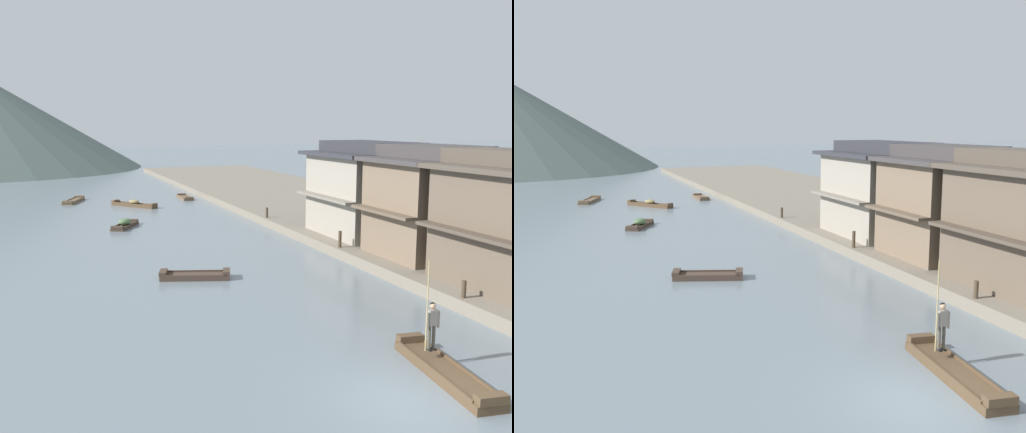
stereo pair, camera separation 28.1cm
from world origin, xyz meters
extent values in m
plane|color=slate|center=(0.00, 0.00, 0.00)|extent=(400.00, 400.00, 0.00)
cube|color=slate|center=(15.48, 30.00, 0.30)|extent=(18.00, 110.00, 0.59)
cube|color=brown|center=(1.92, 0.99, 0.14)|extent=(1.68, 5.05, 0.29)
cube|color=brown|center=(1.60, -1.31, 0.41)|extent=(0.96, 0.48, 0.26)
cube|color=brown|center=(2.23, 3.30, 0.41)|extent=(0.96, 0.48, 0.26)
cube|color=brown|center=(2.38, 0.93, 0.33)|extent=(0.68, 4.43, 0.08)
cube|color=brown|center=(1.45, 1.06, 0.33)|extent=(0.68, 4.43, 0.08)
cube|color=black|center=(2.14, 1.88, 0.57)|extent=(0.11, 0.22, 0.05)
cylinder|color=#4C473D|center=(2.13, 1.92, 0.98)|extent=(0.11, 0.11, 0.78)
cube|color=black|center=(1.96, 1.88, 0.57)|extent=(0.11, 0.22, 0.05)
cylinder|color=#4C473D|center=(1.95, 1.92, 0.98)|extent=(0.11, 0.11, 0.78)
cube|color=gray|center=(2.04, 1.92, 1.63)|extent=(0.33, 0.21, 0.52)
cylinder|color=gray|center=(2.26, 1.87, 1.56)|extent=(0.08, 0.08, 0.56)
cylinder|color=gray|center=(1.84, 1.85, 1.56)|extent=(0.08, 0.08, 0.56)
sphere|color=tan|center=(2.04, 1.92, 2.03)|extent=(0.20, 0.20, 0.20)
sphere|color=black|center=(2.04, 1.93, 2.05)|extent=(0.18, 0.18, 0.18)
cylinder|color=tan|center=(1.75, 1.81, 2.08)|extent=(0.04, 0.04, 3.00)
cube|color=#423328|center=(-3.83, 31.51, 0.10)|extent=(2.53, 3.57, 0.20)
cube|color=#423328|center=(-3.08, 32.93, 0.29)|extent=(0.97, 0.74, 0.18)
cube|color=#423328|center=(-4.58, 30.10, 0.29)|extent=(0.97, 0.74, 0.18)
cube|color=#423328|center=(-4.24, 31.73, 0.24)|extent=(1.48, 2.69, 0.08)
cube|color=#423328|center=(-3.42, 31.30, 0.24)|extent=(1.48, 2.69, 0.08)
ellipsoid|color=#4C6B42|center=(-3.83, 31.51, 0.45)|extent=(1.40, 1.55, 0.50)
cube|color=#423328|center=(-2.50, 15.12, 0.12)|extent=(3.70, 2.12, 0.23)
cube|color=#423328|center=(-0.96, 14.63, 0.34)|extent=(0.64, 1.06, 0.21)
cube|color=#423328|center=(-4.04, 15.60, 0.34)|extent=(0.64, 1.06, 0.21)
cube|color=#423328|center=(-2.34, 15.61, 0.27)|extent=(2.91, 0.99, 0.08)
cube|color=#423328|center=(-2.65, 14.63, 0.27)|extent=(2.91, 0.99, 0.08)
cube|color=brown|center=(-1.42, 42.85, 0.13)|extent=(3.91, 4.62, 0.26)
cube|color=brown|center=(-2.94, 44.77, 0.37)|extent=(0.84, 0.77, 0.23)
cube|color=brown|center=(0.09, 40.93, 0.37)|extent=(0.84, 0.77, 0.23)
cube|color=brown|center=(-1.73, 42.60, 0.30)|extent=(2.98, 3.73, 0.08)
cube|color=brown|center=(-1.11, 43.09, 0.30)|extent=(2.98, 3.73, 0.08)
ellipsoid|color=olive|center=(-1.42, 42.85, 0.47)|extent=(1.30, 1.35, 0.43)
cube|color=brown|center=(4.60, 47.09, 0.10)|extent=(1.07, 3.70, 0.20)
cube|color=brown|center=(4.59, 48.79, 0.29)|extent=(0.96, 0.36, 0.18)
cube|color=brown|center=(4.60, 45.39, 0.29)|extent=(0.96, 0.36, 0.18)
cube|color=brown|center=(4.10, 47.09, 0.24)|extent=(0.08, 3.20, 0.08)
cube|color=brown|center=(5.09, 47.09, 0.24)|extent=(0.08, 3.20, 0.08)
cube|color=brown|center=(-6.74, 48.24, 0.11)|extent=(2.48, 4.62, 0.22)
cube|color=brown|center=(-7.43, 46.24, 0.32)|extent=(1.02, 0.65, 0.20)
cube|color=brown|center=(-6.05, 50.23, 0.32)|extent=(1.02, 0.65, 0.20)
cube|color=brown|center=(-6.27, 48.08, 0.26)|extent=(1.39, 3.83, 0.08)
cube|color=brown|center=(-7.20, 48.40, 0.26)|extent=(1.39, 3.83, 0.08)
cube|color=#4D4135|center=(7.38, 6.74, 3.19)|extent=(0.70, 6.30, 0.16)
cube|color=#75604C|center=(10.46, 13.37, 3.19)|extent=(5.46, 5.34, 5.20)
cube|color=brown|center=(7.38, 13.37, 3.19)|extent=(0.70, 5.34, 0.16)
cube|color=#3D3838|center=(10.46, 13.37, 5.91)|extent=(6.36, 6.24, 0.24)
cube|color=#3D3838|center=(10.46, 13.37, 6.38)|extent=(3.27, 6.24, 0.70)
cube|color=gray|center=(10.67, 20.15, 3.19)|extent=(5.88, 6.88, 5.20)
cube|color=gray|center=(7.38, 20.15, 3.19)|extent=(0.70, 6.88, 0.16)
cube|color=#2D2D33|center=(10.67, 20.15, 5.91)|extent=(6.78, 7.78, 0.24)
cube|color=#2D2D33|center=(10.67, 20.15, 6.38)|extent=(3.53, 7.78, 0.70)
cylinder|color=#473828|center=(6.83, 6.07, 0.96)|extent=(0.20, 0.20, 0.75)
cylinder|color=#473828|center=(6.83, 16.90, 1.08)|extent=(0.20, 0.20, 0.99)
cylinder|color=#473828|center=(6.83, 28.81, 0.98)|extent=(0.20, 0.20, 0.79)
camera|label=1|loc=(-9.55, -12.90, 7.81)|focal=40.47mm
camera|label=2|loc=(-9.29, -13.00, 7.81)|focal=40.47mm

